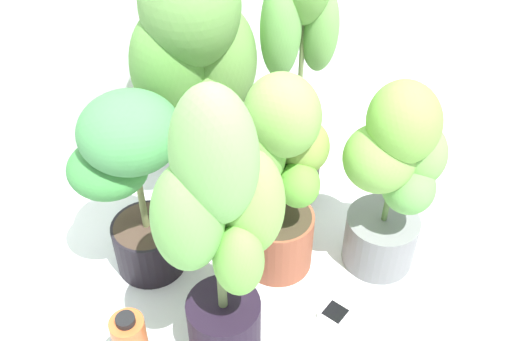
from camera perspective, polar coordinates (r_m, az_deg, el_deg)
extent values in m
plane|color=silver|center=(2.02, 3.29, -10.30)|extent=(8.00, 8.00, 0.00)
cylinder|color=brown|center=(1.99, 2.10, -6.54)|extent=(0.23, 0.23, 0.22)
cylinder|color=#3A2F20|center=(1.91, 2.18, -4.50)|extent=(0.21, 0.21, 0.02)
cylinder|color=#627F48|center=(1.75, 2.37, 0.77)|extent=(0.03, 0.03, 0.45)
ellipsoid|color=#77AD4C|center=(1.65, 2.53, 5.27)|extent=(0.25, 0.26, 0.25)
ellipsoid|color=#65A741|center=(1.70, 0.00, 1.56)|extent=(0.24, 0.24, 0.24)
ellipsoid|color=olive|center=(1.76, 4.56, 2.31)|extent=(0.19, 0.19, 0.17)
ellipsoid|color=#61AA39|center=(1.75, 4.06, -1.32)|extent=(0.16, 0.16, 0.15)
cylinder|color=#2B281D|center=(2.31, 3.82, 1.35)|extent=(0.19, 0.19, 0.20)
cylinder|color=#452B1B|center=(2.25, 3.93, 3.20)|extent=(0.18, 0.18, 0.02)
cylinder|color=olive|center=(2.03, 4.42, 11.54)|extent=(0.02, 0.02, 0.74)
ellipsoid|color=#6CAB55|center=(1.96, 2.39, 13.36)|extent=(0.19, 0.17, 0.36)
ellipsoid|color=#6CA852|center=(2.03, 6.10, 13.27)|extent=(0.14, 0.14, 0.31)
cylinder|color=slate|center=(2.24, -5.01, -0.97)|extent=(0.25, 0.25, 0.15)
cylinder|color=#402921|center=(2.20, -5.12, 0.35)|extent=(0.23, 0.23, 0.02)
cylinder|color=#617048|center=(1.98, -5.75, 8.36)|extent=(0.03, 0.03, 0.72)
ellipsoid|color=#639549|center=(1.84, -6.34, 15.46)|extent=(0.44, 0.44, 0.39)
ellipsoid|color=#58903F|center=(1.91, -8.25, 9.88)|extent=(0.28, 0.27, 0.39)
ellipsoid|color=#618E44|center=(1.97, -3.30, 10.41)|extent=(0.35, 0.34, 0.38)
ellipsoid|color=#689A47|center=(1.99, -4.54, 6.17)|extent=(0.29, 0.29, 0.34)
cylinder|color=black|center=(1.78, -3.03, -14.64)|extent=(0.21, 0.21, 0.21)
cylinder|color=#3C2820|center=(1.70, -3.15, -12.79)|extent=(0.19, 0.19, 0.02)
cylinder|color=#5F7342|center=(1.46, -3.60, -5.67)|extent=(0.03, 0.03, 0.61)
ellipsoid|color=#74B85A|center=(1.30, -4.02, 1.23)|extent=(0.24, 0.25, 0.37)
ellipsoid|color=#6AAD50|center=(1.40, -6.48, -4.48)|extent=(0.26, 0.26, 0.31)
ellipsoid|color=#7BB44E|center=(1.45, -0.57, -3.21)|extent=(0.24, 0.24, 0.32)
ellipsoid|color=#6EB548|center=(1.48, -1.69, -8.56)|extent=(0.14, 0.14, 0.23)
cylinder|color=slate|center=(2.05, 11.75, -6.39)|extent=(0.24, 0.24, 0.19)
cylinder|color=#463325|center=(1.98, 12.09, -4.69)|extent=(0.22, 0.22, 0.02)
cylinder|color=#5A7D42|center=(1.83, 13.09, 0.30)|extent=(0.02, 0.02, 0.44)
ellipsoid|color=#73B143|center=(1.73, 13.94, 4.52)|extent=(0.30, 0.31, 0.24)
ellipsoid|color=#74AC48|center=(1.77, 11.67, 1.14)|extent=(0.30, 0.30, 0.20)
ellipsoid|color=#6FAD4F|center=(1.84, 15.10, 1.55)|extent=(0.19, 0.20, 0.22)
ellipsoid|color=#62A74D|center=(1.84, 14.35, -1.51)|extent=(0.23, 0.24, 0.16)
cylinder|color=black|center=(2.02, -10.12, -6.95)|extent=(0.23, 0.23, 0.18)
cylinder|color=#402F26|center=(1.96, -10.41, -5.32)|extent=(0.21, 0.21, 0.02)
cylinder|color=olive|center=(1.81, -11.26, -0.47)|extent=(0.02, 0.02, 0.43)
ellipsoid|color=#42884A|center=(1.71, -11.97, 3.62)|extent=(0.39, 0.39, 0.22)
ellipsoid|color=#3C843F|center=(1.77, -13.95, 0.19)|extent=(0.33, 0.33, 0.15)
cube|color=white|center=(1.94, 7.55, -13.45)|extent=(0.10, 0.10, 0.02)
cube|color=black|center=(1.93, 7.58, -13.23)|extent=(0.08, 0.08, 0.00)
cylinder|color=black|center=(1.65, -12.36, -13.79)|extent=(0.05, 0.05, 0.02)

